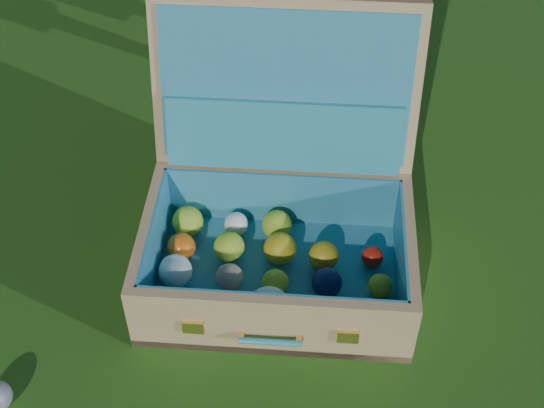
{
  "coord_description": "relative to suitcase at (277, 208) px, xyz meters",
  "views": [
    {
      "loc": [
        0.03,
        -0.98,
        1.46
      ],
      "look_at": [
        0.2,
        0.27,
        0.19
      ],
      "focal_mm": 50.0,
      "sensor_mm": 36.0,
      "label": 1
    }
  ],
  "objects": [
    {
      "name": "suitcase",
      "position": [
        0.0,
        0.0,
        0.0
      ],
      "size": [
        0.74,
        0.68,
        0.6
      ],
      "rotation": [
        0.0,
        0.0,
        -0.21
      ],
      "color": "tan",
      "rests_on": "ground"
    },
    {
      "name": "ground",
      "position": [
        -0.21,
        -0.28,
        -0.17
      ],
      "size": [
        60.0,
        60.0,
        0.0
      ],
      "primitive_type": "plane",
      "color": "#215114",
      "rests_on": "ground"
    }
  ]
}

